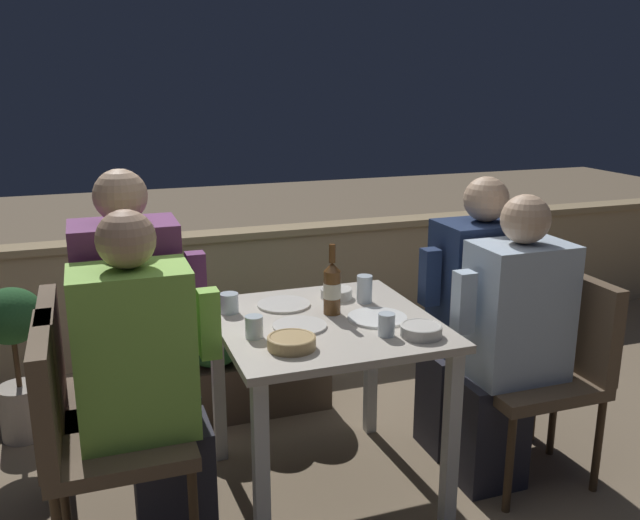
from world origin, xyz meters
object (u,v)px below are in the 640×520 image
(chair_right_far, at_px, (510,331))
(potted_plant, at_px, (15,349))
(person_blue_shirt, at_px, (508,343))
(person_navy_jumper, at_px, (472,316))
(chair_left_far, at_px, (88,385))
(chair_left_near, at_px, (87,422))
(chair_right_near, at_px, (549,355))
(person_green_blouse, at_px, (148,387))
(person_purple_stripe, at_px, (140,342))
(beer_bottle, at_px, (332,287))

(chair_right_far, bearing_deg, potted_plant, 160.90)
(person_blue_shirt, xyz_separation_m, person_navy_jumper, (0.01, 0.29, 0.01))
(potted_plant, bearing_deg, chair_left_far, -65.81)
(chair_left_near, relative_size, chair_right_near, 1.00)
(person_green_blouse, height_order, chair_left_far, person_green_blouse)
(person_purple_stripe, bearing_deg, potted_plant, 126.54)
(chair_right_far, distance_m, potted_plant, 2.23)
(person_green_blouse, bearing_deg, chair_left_near, 180.00)
(chair_right_near, relative_size, person_navy_jumper, 0.70)
(person_purple_stripe, height_order, chair_right_near, person_purple_stripe)
(person_blue_shirt, distance_m, beer_bottle, 0.74)
(person_green_blouse, height_order, potted_plant, person_green_blouse)
(chair_left_far, xyz_separation_m, potted_plant, (-0.31, 0.68, -0.08))
(chair_right_near, bearing_deg, potted_plant, 154.07)
(person_green_blouse, height_order, beer_bottle, person_green_blouse)
(person_navy_jumper, relative_size, potted_plant, 1.69)
(person_green_blouse, xyz_separation_m, chair_right_near, (1.60, -0.04, -0.10))
(person_purple_stripe, distance_m, person_blue_shirt, 1.43)
(chair_right_near, height_order, potted_plant, chair_right_near)
(person_purple_stripe, xyz_separation_m, person_blue_shirt, (1.39, -0.34, -0.06))
(person_green_blouse, relative_size, chair_left_far, 1.43)
(beer_bottle, bearing_deg, person_navy_jumper, 5.31)
(person_purple_stripe, distance_m, beer_bottle, 0.75)
(chair_left_far, height_order, chair_right_far, same)
(chair_left_near, relative_size, person_blue_shirt, 0.71)
(person_green_blouse, distance_m, beer_bottle, 0.78)
(person_purple_stripe, bearing_deg, person_green_blouse, -90.83)
(person_blue_shirt, bearing_deg, chair_left_near, 178.46)
(person_green_blouse, height_order, person_blue_shirt, person_green_blouse)
(chair_right_near, distance_m, person_blue_shirt, 0.22)
(person_navy_jumper, xyz_separation_m, beer_bottle, (-0.67, -0.06, 0.22))
(beer_bottle, xyz_separation_m, potted_plant, (-1.23, 0.79, -0.40))
(chair_left_far, xyz_separation_m, person_blue_shirt, (1.59, -0.34, 0.08))
(chair_left_near, xyz_separation_m, chair_right_near, (1.80, -0.04, 0.00))
(chair_right_far, bearing_deg, person_blue_shirt, -126.47)
(person_purple_stripe, bearing_deg, person_navy_jumper, -1.89)
(chair_left_near, distance_m, beer_bottle, 1.00)
(chair_left_near, relative_size, chair_right_far, 1.00)
(chair_left_far, bearing_deg, chair_left_near, -91.40)
(chair_left_far, relative_size, chair_right_near, 1.00)
(chair_left_near, xyz_separation_m, chair_left_far, (0.01, 0.29, 0.00))
(person_purple_stripe, xyz_separation_m, potted_plant, (-0.51, 0.68, -0.23))
(person_green_blouse, distance_m, person_purple_stripe, 0.30)
(chair_right_far, height_order, person_navy_jumper, person_navy_jumper)
(person_green_blouse, bearing_deg, chair_right_near, -1.54)
(chair_left_near, height_order, person_purple_stripe, person_purple_stripe)
(person_navy_jumper, bearing_deg, chair_right_near, -56.51)
(chair_right_near, xyz_separation_m, beer_bottle, (-0.87, 0.23, 0.31))
(chair_left_near, distance_m, person_navy_jumper, 1.63)
(chair_left_far, distance_m, chair_right_far, 1.80)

